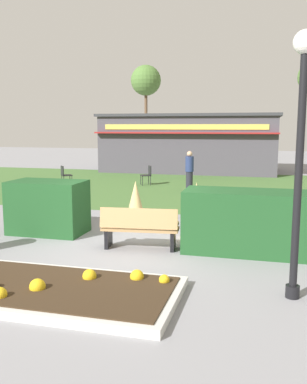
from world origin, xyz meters
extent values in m
plane|color=gray|center=(0.00, 0.00, 0.00)|extent=(80.00, 80.00, 0.00)
cube|color=#446B33|center=(0.00, 9.87, 0.00)|extent=(36.00, 12.00, 0.01)
cube|color=beige|center=(-0.15, -2.87, 0.07)|extent=(3.89, 2.03, 0.14)
cube|color=#382819|center=(-0.15, -2.87, 0.14)|extent=(3.65, 1.79, 0.04)
sphere|color=gold|center=(-0.80, -3.48, 0.19)|extent=(0.23, 0.23, 0.23)
sphere|color=gold|center=(1.46, -2.25, 0.19)|extent=(0.18, 0.18, 0.18)
sphere|color=gold|center=(0.98, -2.21, 0.19)|extent=(0.23, 0.23, 0.23)
sphere|color=gold|center=(-0.41, -3.05, 0.19)|extent=(0.26, 0.26, 0.26)
sphere|color=gold|center=(0.19, -2.40, 0.19)|extent=(0.24, 0.24, 0.24)
cube|color=tan|center=(0.38, 0.03, 0.45)|extent=(1.74, 0.66, 0.06)
cube|color=tan|center=(0.40, -0.19, 0.73)|extent=(1.70, 0.31, 0.44)
cube|color=black|center=(-0.35, -0.05, 0.23)|extent=(0.13, 0.45, 0.45)
cube|color=black|center=(1.10, 0.11, 0.23)|extent=(0.13, 0.45, 0.45)
cube|color=tan|center=(-0.43, -0.06, 0.57)|extent=(0.11, 0.44, 0.06)
cube|color=tan|center=(1.18, 0.12, 0.57)|extent=(0.11, 0.44, 0.06)
cube|color=#1E4C23|center=(-2.28, 0.78, 0.67)|extent=(1.87, 1.10, 1.34)
cube|color=#1E4C23|center=(2.65, 0.33, 0.67)|extent=(2.64, 1.10, 1.34)
cone|color=tan|center=(1.33, 1.25, 0.56)|extent=(0.56, 0.56, 1.12)
cone|color=tan|center=(-0.32, 1.96, 0.63)|extent=(0.65, 0.65, 1.26)
cone|color=tan|center=(1.45, 1.11, 0.69)|extent=(0.72, 0.72, 1.39)
cylinder|color=black|center=(3.50, -2.00, 0.10)|extent=(0.22, 0.22, 0.20)
cylinder|color=black|center=(3.50, -2.00, 1.87)|extent=(0.12, 0.12, 3.75)
sphere|color=white|center=(3.50, -2.00, 3.91)|extent=(0.36, 0.36, 0.36)
cube|color=#47424C|center=(-1.38, 16.90, 1.62)|extent=(10.09, 4.98, 3.23)
cube|color=#333338|center=(-1.38, 16.90, 3.31)|extent=(10.39, 5.28, 0.16)
cube|color=maroon|center=(-1.38, 14.23, 2.33)|extent=(10.19, 0.36, 0.08)
cube|color=#D8CC4C|center=(-1.38, 14.39, 2.65)|extent=(9.08, 0.04, 0.28)
cube|color=black|center=(-2.30, 9.99, 0.45)|extent=(0.60, 0.60, 0.04)
cube|color=black|center=(-2.12, 10.09, 0.67)|extent=(0.25, 0.41, 0.44)
cylinder|color=black|center=(-2.56, 10.07, 0.23)|extent=(0.03, 0.03, 0.45)
cylinder|color=black|center=(-2.38, 9.73, 0.23)|extent=(0.03, 0.03, 0.45)
cylinder|color=black|center=(-2.23, 10.25, 0.23)|extent=(0.03, 0.03, 0.45)
cylinder|color=black|center=(-2.04, 9.92, 0.23)|extent=(0.03, 0.03, 0.45)
cube|color=black|center=(-5.85, 9.13, 0.45)|extent=(0.62, 0.62, 0.04)
cube|color=black|center=(-6.00, 9.00, 0.67)|extent=(0.31, 0.36, 0.44)
cylinder|color=black|center=(-5.58, 9.10, 0.23)|extent=(0.03, 0.03, 0.45)
cylinder|color=black|center=(-5.83, 9.39, 0.23)|extent=(0.03, 0.03, 0.45)
cylinder|color=black|center=(-5.88, 8.86, 0.23)|extent=(0.03, 0.03, 0.45)
cylinder|color=black|center=(-6.12, 9.15, 0.23)|extent=(0.03, 0.03, 0.45)
cylinder|color=#23232D|center=(0.02, 8.40, 0.42)|extent=(0.28, 0.28, 0.85)
cylinder|color=navy|center=(0.02, 8.40, 1.16)|extent=(0.34, 0.34, 0.62)
sphere|color=tan|center=(0.02, 8.40, 1.58)|extent=(0.22, 0.22, 0.22)
cube|color=black|center=(-4.70, 23.74, 0.55)|extent=(4.31, 2.08, 0.60)
cube|color=black|center=(-4.85, 23.73, 0.98)|extent=(2.41, 1.73, 0.44)
cylinder|color=black|center=(-3.46, 24.75, 0.32)|extent=(0.65, 0.26, 0.64)
cylinder|color=black|center=(-3.34, 22.91, 0.32)|extent=(0.65, 0.26, 0.64)
cylinder|color=black|center=(-6.06, 24.57, 0.32)|extent=(0.65, 0.26, 0.64)
cylinder|color=black|center=(-5.93, 22.74, 0.32)|extent=(0.65, 0.26, 0.64)
cube|color=#2D6638|center=(0.27, 23.74, 0.55)|extent=(4.31, 2.08, 0.60)
cube|color=black|center=(0.12, 23.75, 0.98)|extent=(2.41, 1.73, 0.44)
cylinder|color=black|center=(1.63, 24.57, 0.32)|extent=(0.65, 0.26, 0.64)
cylinder|color=black|center=(1.51, 22.74, 0.32)|extent=(0.65, 0.26, 0.64)
cylinder|color=black|center=(-0.97, 24.75, 0.32)|extent=(0.65, 0.26, 0.64)
cylinder|color=black|center=(-1.09, 22.91, 0.32)|extent=(0.65, 0.26, 0.64)
cylinder|color=brown|center=(-7.99, 30.38, 2.90)|extent=(0.28, 0.28, 5.80)
sphere|color=#4C7233|center=(-7.99, 30.38, 6.90)|extent=(2.80, 2.80, 2.80)
camera|label=1|loc=(2.99, -8.79, 2.70)|focal=39.83mm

